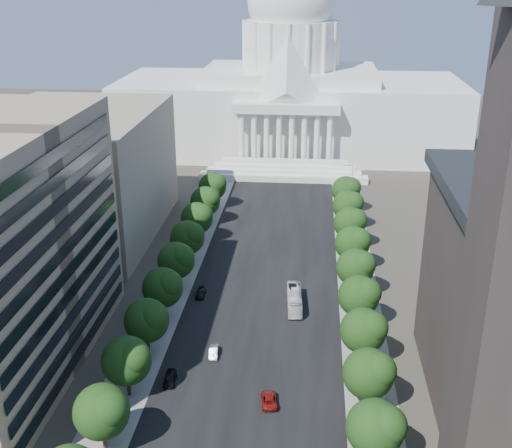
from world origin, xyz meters
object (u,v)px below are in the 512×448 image
(car_red, at_px, (269,400))
(car_dark_b, at_px, (201,293))
(car_dark_a, at_px, (170,378))
(car_silver, at_px, (213,352))
(city_bus, at_px, (294,299))

(car_red, distance_m, car_dark_b, 36.75)
(car_dark_a, xyz_separation_m, car_red, (16.01, -3.95, -0.08))
(car_dark_a, distance_m, car_red, 16.49)
(car_dark_b, bearing_deg, car_silver, -75.92)
(car_silver, relative_size, car_dark_b, 0.92)
(car_dark_a, distance_m, car_silver, 9.96)
(car_dark_a, height_order, city_bus, city_bus)
(car_dark_a, bearing_deg, car_dark_b, 86.12)
(car_silver, height_order, car_red, car_red)
(car_dark_b, height_order, city_bus, city_bus)
(car_red, bearing_deg, city_bus, -102.47)
(car_dark_a, height_order, car_silver, car_dark_a)
(car_silver, height_order, city_bus, city_bus)
(car_silver, distance_m, city_bus, 22.38)
(car_dark_b, xyz_separation_m, city_bus, (18.84, -2.72, 0.93))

